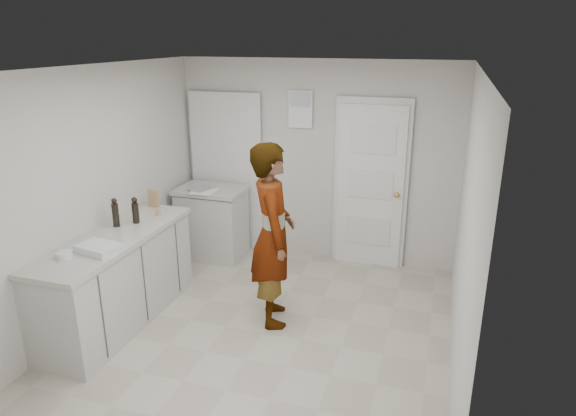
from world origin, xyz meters
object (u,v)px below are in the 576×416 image
(oil_cruet_a, at_px, (135,211))
(baking_dish, at_px, (99,248))
(oil_cruet_b, at_px, (115,213))
(egg_bowl, at_px, (64,255))
(person, at_px, (273,235))
(cake_mix_box, at_px, (154,198))
(spice_jar, at_px, (158,212))

(oil_cruet_a, bearing_deg, baking_dish, -82.54)
(oil_cruet_b, height_order, egg_bowl, oil_cruet_b)
(person, xyz_separation_m, oil_cruet_a, (-1.44, -0.11, 0.14))
(cake_mix_box, height_order, oil_cruet_a, oil_cruet_a)
(person, height_order, oil_cruet_b, person)
(spice_jar, relative_size, oil_cruet_a, 0.26)
(cake_mix_box, relative_size, oil_cruet_a, 0.69)
(oil_cruet_a, distance_m, egg_bowl, 0.96)
(spice_jar, bearing_deg, oil_cruet_a, -108.62)
(spice_jar, xyz_separation_m, baking_dish, (0.01, -1.01, -0.01))
(cake_mix_box, relative_size, egg_bowl, 1.41)
(oil_cruet_a, bearing_deg, person, 4.52)
(cake_mix_box, distance_m, oil_cruet_b, 0.67)
(oil_cruet_b, bearing_deg, baking_dish, -68.98)
(cake_mix_box, bearing_deg, spice_jar, -46.51)
(person, distance_m, oil_cruet_a, 1.46)
(person, relative_size, egg_bowl, 13.51)
(person, bearing_deg, oil_cruet_b, 76.45)
(person, relative_size, oil_cruet_b, 6.12)
(oil_cruet_a, relative_size, baking_dish, 0.69)
(oil_cruet_a, xyz_separation_m, egg_bowl, (-0.10, -0.95, -0.11))
(cake_mix_box, height_order, oil_cruet_b, oil_cruet_b)
(person, distance_m, cake_mix_box, 1.60)
(oil_cruet_a, height_order, baking_dish, oil_cruet_a)
(person, bearing_deg, spice_jar, 60.19)
(person, distance_m, oil_cruet_b, 1.60)
(spice_jar, bearing_deg, person, -6.69)
(person, distance_m, egg_bowl, 1.88)
(baking_dish, bearing_deg, oil_cruet_a, 97.46)
(oil_cruet_a, relative_size, egg_bowl, 2.04)
(oil_cruet_a, distance_m, baking_dish, 0.76)
(egg_bowl, bearing_deg, oil_cruet_a, 83.89)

